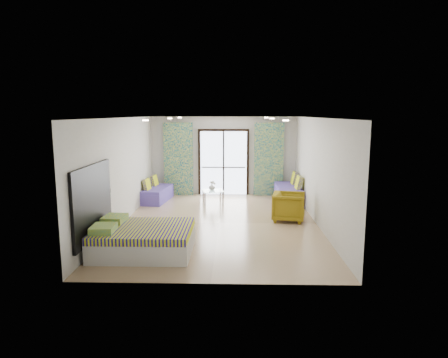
{
  "coord_description": "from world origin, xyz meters",
  "views": [
    {
      "loc": [
        0.4,
        -10.02,
        2.81
      ],
      "look_at": [
        0.12,
        0.03,
        1.15
      ],
      "focal_mm": 32.0,
      "sensor_mm": 36.0,
      "label": 1
    }
  ],
  "objects_px": {
    "daybed_left": "(157,194)",
    "armchair": "(289,205)",
    "daybed_right": "(289,193)",
    "coffee_table": "(213,192)",
    "bed": "(143,239)"
  },
  "relations": [
    {
      "from": "bed",
      "to": "coffee_table",
      "type": "bearing_deg",
      "value": 75.26
    },
    {
      "from": "daybed_right",
      "to": "bed",
      "type": "bearing_deg",
      "value": -127.29
    },
    {
      "from": "bed",
      "to": "armchair",
      "type": "relative_size",
      "value": 2.34
    },
    {
      "from": "daybed_left",
      "to": "daybed_right",
      "type": "height_order",
      "value": "daybed_right"
    },
    {
      "from": "daybed_left",
      "to": "armchair",
      "type": "relative_size",
      "value": 2.01
    },
    {
      "from": "daybed_right",
      "to": "daybed_left",
      "type": "bearing_deg",
      "value": 179.26
    },
    {
      "from": "coffee_table",
      "to": "daybed_right",
      "type": "bearing_deg",
      "value": 6.8
    },
    {
      "from": "armchair",
      "to": "coffee_table",
      "type": "bearing_deg",
      "value": 57.99
    },
    {
      "from": "daybed_left",
      "to": "armchair",
      "type": "xyz_separation_m",
      "value": [
        3.94,
        -2.28,
        0.17
      ]
    },
    {
      "from": "coffee_table",
      "to": "armchair",
      "type": "height_order",
      "value": "armchair"
    },
    {
      "from": "daybed_left",
      "to": "coffee_table",
      "type": "xyz_separation_m",
      "value": [
        1.82,
        -0.31,
        0.13
      ]
    },
    {
      "from": "daybed_left",
      "to": "daybed_right",
      "type": "distance_m",
      "value": 4.23
    },
    {
      "from": "daybed_right",
      "to": "coffee_table",
      "type": "relative_size",
      "value": 2.52
    },
    {
      "from": "armchair",
      "to": "daybed_right",
      "type": "bearing_deg",
      "value": 3.44
    },
    {
      "from": "armchair",
      "to": "daybed_left",
      "type": "bearing_deg",
      "value": 70.83
    }
  ]
}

